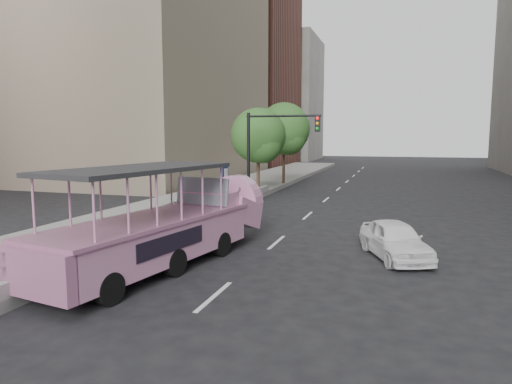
{
  "coord_description": "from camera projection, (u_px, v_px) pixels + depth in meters",
  "views": [
    {
      "loc": [
        5.19,
        -11.97,
        3.9
      ],
      "look_at": [
        0.45,
        3.19,
        1.95
      ],
      "focal_mm": 32.0,
      "sensor_mm": 36.0,
      "label": 1
    }
  ],
  "objects": [
    {
      "name": "street_tree_far",
      "position": [
        285.0,
        131.0,
        34.52
      ],
      "size": [
        3.97,
        3.97,
        6.45
      ],
      "color": "#3A291A",
      "rests_on": "ground"
    },
    {
      "name": "duck_boat",
      "position": [
        169.0,
        227.0,
        13.98
      ],
      "size": [
        3.74,
        9.43,
        3.05
      ],
      "color": "black",
      "rests_on": "ground"
    },
    {
      "name": "midrise_stone_b",
      "position": [
        270.0,
        100.0,
        77.5
      ],
      "size": [
        16.0,
        14.0,
        20.0
      ],
      "primitive_type": "cube",
      "color": "gray",
      "rests_on": "ground"
    },
    {
      "name": "street_tree_near",
      "position": [
        259.0,
        138.0,
        28.95
      ],
      "size": [
        3.52,
        3.52,
        5.72
      ],
      "color": "#3A291A",
      "rests_on": "ground"
    },
    {
      "name": "car",
      "position": [
        395.0,
        240.0,
        14.58
      ],
      "size": [
        2.69,
        3.87,
        1.22
      ],
      "primitive_type": "imported",
      "rotation": [
        0.0,
        0.0,
        0.39
      ],
      "color": "white",
      "rests_on": "ground"
    },
    {
      "name": "midrise_brick",
      "position": [
        225.0,
        70.0,
        62.57
      ],
      "size": [
        18.0,
        16.0,
        26.0
      ],
      "primitive_type": "cube",
      "color": "brown",
      "rests_on": "ground"
    },
    {
      "name": "kerb_wall",
      "position": [
        150.0,
        234.0,
        16.11
      ],
      "size": [
        0.24,
        30.0,
        0.36
      ],
      "primitive_type": "cube",
      "color": "#AFB0AA",
      "rests_on": "sidewalk"
    },
    {
      "name": "parking_sign",
      "position": [
        226.0,
        183.0,
        22.7
      ],
      "size": [
        0.11,
        0.55,
        2.47
      ],
      "color": "black",
      "rests_on": "ground"
    },
    {
      "name": "traffic_signal",
      "position": [
        269.0,
        143.0,
        25.27
      ],
      "size": [
        4.2,
        0.32,
        5.2
      ],
      "color": "black",
      "rests_on": "ground"
    },
    {
      "name": "ground",
      "position": [
        209.0,
        270.0,
        13.35
      ],
      "size": [
        160.0,
        160.0,
        0.0
      ],
      "primitive_type": "plane",
      "color": "black"
    },
    {
      "name": "guardrail",
      "position": [
        149.0,
        215.0,
        16.03
      ],
      "size": [
        0.07,
        22.0,
        0.71
      ],
      "color": "silver",
      "rests_on": "kerb_wall"
    },
    {
      "name": "sidewalk",
      "position": [
        184.0,
        206.0,
        24.51
      ],
      "size": [
        5.5,
        80.0,
        0.3
      ],
      "primitive_type": "cube",
      "color": "gray",
      "rests_on": "ground"
    }
  ]
}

